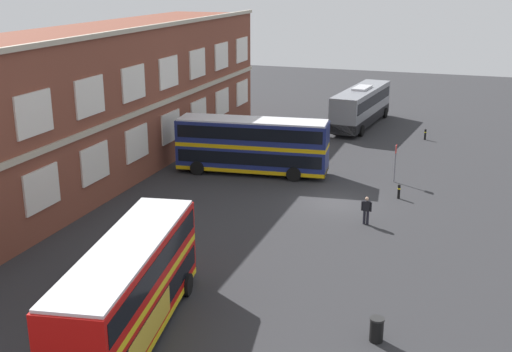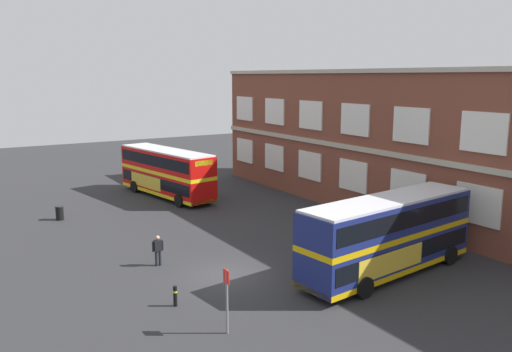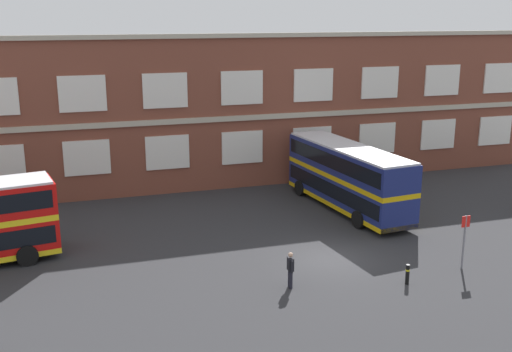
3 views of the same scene
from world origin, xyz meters
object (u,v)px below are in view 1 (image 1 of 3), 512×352
at_px(safety_bollard_east, 425,134).
at_px(touring_coach, 361,106).
at_px(double_decker_near, 129,289).
at_px(safety_bollard_west, 399,191).
at_px(bus_stand_flag, 395,160).
at_px(waiting_passenger, 366,209).
at_px(double_decker_middle, 252,145).
at_px(station_litter_bin, 377,329).

bearing_deg(safety_bollard_east, touring_coach, 60.64).
relative_size(double_decker_near, safety_bollard_west, 11.87).
bearing_deg(double_decker_near, bus_stand_flag, -16.88).
distance_m(double_decker_near, waiting_passenger, 16.93).
bearing_deg(waiting_passenger, double_decker_near, 156.12).
distance_m(double_decker_near, safety_bollard_west, 22.28).
relative_size(double_decker_middle, safety_bollard_east, 11.81).
distance_m(double_decker_middle, waiting_passenger, 12.29).
bearing_deg(station_litter_bin, double_decker_near, 107.21).
xyz_separation_m(double_decker_middle, waiting_passenger, (-7.44, -9.70, -1.22)).
height_order(double_decker_middle, safety_bollard_east, double_decker_middle).
height_order(double_decker_middle, bus_stand_flag, double_decker_middle).
bearing_deg(station_litter_bin, waiting_passenger, 11.71).
height_order(double_decker_near, safety_bollard_east, double_decker_near).
distance_m(station_litter_bin, safety_bollard_west, 17.83).
xyz_separation_m(double_decker_near, waiting_passenger, (15.44, -6.84, -1.22)).
bearing_deg(safety_bollard_west, double_decker_near, 158.66).
xyz_separation_m(double_decker_near, double_decker_middle, (22.89, 2.87, 0.00)).
xyz_separation_m(waiting_passenger, station_litter_bin, (-12.52, -2.60, -0.41)).
relative_size(double_decker_middle, waiting_passenger, 6.60).
bearing_deg(double_decker_middle, safety_bollard_west, -101.31).
height_order(station_litter_bin, safety_bollard_east, station_litter_bin).
xyz_separation_m(double_decker_near, touring_coach, (41.04, -1.86, -0.24)).
distance_m(double_decker_middle, bus_stand_flag, 10.29).
bearing_deg(double_decker_near, touring_coach, -2.60).
xyz_separation_m(double_decker_middle, bus_stand_flag, (1.28, -10.20, -0.51)).
bearing_deg(double_decker_middle, safety_bollard_east, -37.54).
bearing_deg(bus_stand_flag, touring_coach, 17.97).
xyz_separation_m(double_decker_middle, safety_bollard_east, (14.53, -11.16, -1.66)).
bearing_deg(bus_stand_flag, safety_bollard_east, -4.16).
distance_m(bus_stand_flag, safety_bollard_east, 13.33).
xyz_separation_m(double_decker_near, station_litter_bin, (2.92, -9.43, -1.63)).
bearing_deg(double_decker_middle, touring_coach, -14.60).
height_order(touring_coach, safety_bollard_east, touring_coach).
relative_size(bus_stand_flag, station_litter_bin, 2.62).
xyz_separation_m(double_decker_middle, station_litter_bin, (-19.97, -12.30, -1.63)).
height_order(waiting_passenger, safety_bollard_east, waiting_passenger).
bearing_deg(double_decker_middle, station_litter_bin, -148.37).
distance_m(double_decker_near, station_litter_bin, 10.01).
relative_size(double_decker_near, station_litter_bin, 10.95).
distance_m(waiting_passenger, safety_bollard_west, 5.42).
distance_m(double_decker_near, safety_bollard_east, 38.36).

